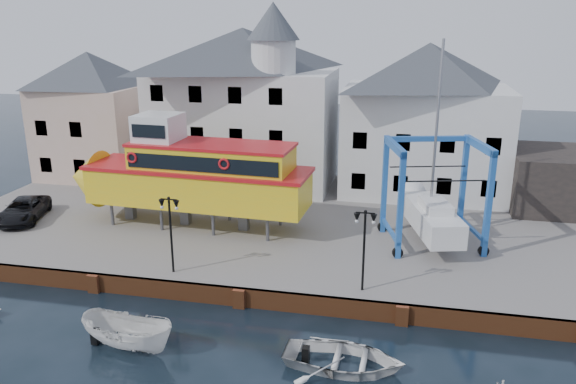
# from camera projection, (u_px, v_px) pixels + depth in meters

# --- Properties ---
(ground) EXTENTS (140.00, 140.00, 0.00)m
(ground) POSITION_uv_depth(u_px,v_px,m) (240.00, 307.00, 28.21)
(ground) COLOR black
(ground) RESTS_ON ground
(hardstanding) EXTENTS (44.00, 22.00, 1.00)m
(hardstanding) POSITION_uv_depth(u_px,v_px,m) (286.00, 223.00, 38.33)
(hardstanding) COLOR slate
(hardstanding) RESTS_ON ground
(quay_wall) EXTENTS (44.00, 0.47, 1.00)m
(quay_wall) POSITION_uv_depth(u_px,v_px,m) (240.00, 297.00, 28.16)
(quay_wall) COLOR brown
(quay_wall) RESTS_ON ground
(building_pink) EXTENTS (8.00, 7.00, 10.30)m
(building_pink) POSITION_uv_depth(u_px,v_px,m) (93.00, 115.00, 46.76)
(building_pink) COLOR #CFAC9F
(building_pink) RESTS_ON hardstanding
(building_white_main) EXTENTS (14.00, 8.30, 14.00)m
(building_white_main) POSITION_uv_depth(u_px,v_px,m) (245.00, 105.00, 44.17)
(building_white_main) COLOR silver
(building_white_main) RESTS_ON hardstanding
(building_white_right) EXTENTS (12.00, 8.00, 11.20)m
(building_white_right) POSITION_uv_depth(u_px,v_px,m) (425.00, 119.00, 42.20)
(building_white_right) COLOR silver
(building_white_right) RESTS_ON hardstanding
(shed_dark) EXTENTS (8.00, 7.00, 4.00)m
(shed_dark) POSITION_uv_depth(u_px,v_px,m) (568.00, 180.00, 39.42)
(shed_dark) COLOR black
(shed_dark) RESTS_ON hardstanding
(lamp_post_left) EXTENTS (1.12, 0.32, 4.20)m
(lamp_post_left) POSITION_uv_depth(u_px,v_px,m) (170.00, 216.00, 28.88)
(lamp_post_left) COLOR black
(lamp_post_left) RESTS_ON hardstanding
(lamp_post_right) EXTENTS (1.12, 0.32, 4.20)m
(lamp_post_right) POSITION_uv_depth(u_px,v_px,m) (365.00, 230.00, 26.90)
(lamp_post_right) COLOR black
(lamp_post_right) RESTS_ON hardstanding
(tour_boat) EXTENTS (16.62, 4.79, 7.16)m
(tour_boat) POSITION_uv_depth(u_px,v_px,m) (184.00, 174.00, 35.75)
(tour_boat) COLOR #59595E
(tour_boat) RESTS_ON hardstanding
(travel_lift) EXTENTS (6.44, 8.09, 11.84)m
(travel_lift) POSITION_uv_depth(u_px,v_px,m) (429.00, 208.00, 33.70)
(travel_lift) COLOR #1B5AA4
(travel_lift) RESTS_ON hardstanding
(van) EXTENTS (3.70, 5.52, 1.41)m
(van) POSITION_uv_depth(u_px,v_px,m) (23.00, 210.00, 37.28)
(van) COLOR black
(van) RESTS_ON hardstanding
(motorboat_a) EXTENTS (4.76, 2.39, 1.76)m
(motorboat_a) POSITION_uv_depth(u_px,v_px,m) (129.00, 348.00, 24.70)
(motorboat_a) COLOR white
(motorboat_a) RESTS_ON ground
(motorboat_b) EXTENTS (5.12, 3.73, 1.04)m
(motorboat_b) POSITION_uv_depth(u_px,v_px,m) (343.00, 367.00, 23.35)
(motorboat_b) COLOR white
(motorboat_b) RESTS_ON ground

